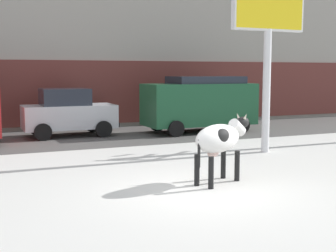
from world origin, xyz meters
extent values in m
plane|color=silver|center=(0.00, 0.00, 0.00)|extent=(120.00, 120.00, 0.00)
cube|color=#514F4C|center=(0.00, 8.86, 0.00)|extent=(60.00, 5.60, 0.01)
cube|color=#5B2823|center=(0.00, 11.48, 1.60)|extent=(43.12, 0.10, 2.80)
ellipsoid|color=silver|center=(0.73, 0.44, 1.02)|extent=(1.52, 1.12, 0.64)
ellipsoid|color=black|center=(0.70, 0.25, 1.07)|extent=(0.63, 0.48, 0.40)
cylinder|color=black|center=(1.09, 0.82, 0.35)|extent=(0.12, 0.12, 0.70)
cylinder|color=black|center=(1.25, 0.46, 0.35)|extent=(0.12, 0.12, 0.70)
cylinder|color=black|center=(0.20, 0.42, 0.35)|extent=(0.12, 0.12, 0.70)
cylinder|color=black|center=(0.36, 0.06, 0.35)|extent=(0.12, 0.12, 0.70)
cylinder|color=silver|center=(1.41, 0.75, 1.20)|extent=(0.54, 0.43, 0.44)
ellipsoid|color=black|center=(1.61, 0.84, 1.30)|extent=(0.50, 0.40, 0.28)
cone|color=beige|center=(1.53, 0.92, 1.46)|extent=(0.10, 0.13, 0.15)
cone|color=beige|center=(1.62, 0.72, 1.46)|extent=(0.10, 0.13, 0.15)
cylinder|color=black|center=(0.12, 0.17, 0.77)|extent=(0.06, 0.06, 0.60)
ellipsoid|color=beige|center=(0.57, 0.37, 0.72)|extent=(0.35, 0.33, 0.20)
cylinder|color=silver|center=(4.09, 3.43, 1.90)|extent=(0.24, 0.24, 3.80)
cube|color=silver|center=(4.09, 3.43, 4.65)|extent=(2.52, 0.26, 1.82)
cube|color=yellow|center=(4.09, 3.40, 4.65)|extent=(2.40, 0.21, 1.70)
cube|color=#B7BABF|center=(-0.88, 9.40, 0.77)|extent=(3.52, 1.73, 0.90)
cube|color=#1E232D|center=(-1.03, 9.40, 1.54)|extent=(1.81, 1.51, 0.64)
cylinder|color=black|center=(0.25, 10.27, 0.32)|extent=(0.64, 0.23, 0.64)
cylinder|color=black|center=(0.26, 8.57, 0.32)|extent=(0.64, 0.23, 0.64)
cylinder|color=black|center=(-2.03, 10.24, 0.32)|extent=(0.64, 0.23, 0.64)
cylinder|color=black|center=(-2.01, 8.54, 0.32)|extent=(0.64, 0.23, 0.64)
cube|color=#194C2D|center=(4.35, 8.53, 1.17)|extent=(4.62, 1.95, 1.70)
cube|color=#1E232D|center=(4.65, 8.53, 2.17)|extent=(3.02, 1.70, 0.30)
cylinder|color=black|center=(5.83, 9.49, 0.32)|extent=(0.64, 0.23, 0.64)
cylinder|color=black|center=(5.85, 7.59, 0.32)|extent=(0.64, 0.23, 0.64)
cylinder|color=black|center=(2.84, 9.46, 0.32)|extent=(0.64, 0.23, 0.64)
cylinder|color=black|center=(2.86, 7.56, 0.32)|extent=(0.64, 0.23, 0.64)
cylinder|color=#282833|center=(1.70, 11.57, 0.44)|extent=(0.24, 0.24, 0.88)
cube|color=#386B42|center=(1.70, 11.57, 1.20)|extent=(0.36, 0.22, 0.64)
sphere|color=beige|center=(1.70, 11.57, 1.63)|extent=(0.20, 0.20, 0.20)
camera|label=1|loc=(-4.23, -8.41, 2.50)|focal=48.83mm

